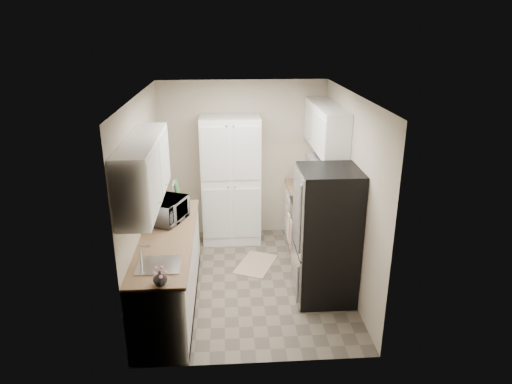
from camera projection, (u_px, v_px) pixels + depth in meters
ground at (249, 281)px, 6.20m from camera, size 3.20×3.20×0.00m
room_shell at (246, 167)px, 5.63m from camera, size 2.64×3.24×2.52m
pantry_cabinet at (231, 181)px, 7.07m from camera, size 0.90×0.55×2.00m
base_cabinet_left at (170, 271)px, 5.58m from camera, size 0.60×2.30×0.88m
countertop_left at (167, 237)px, 5.42m from camera, size 0.63×2.33×0.04m
base_cabinet_right at (307, 215)px, 7.22m from camera, size 0.60×0.80×0.88m
countertop_right at (308, 188)px, 7.06m from camera, size 0.63×0.83×0.04m
electric_range at (316, 235)px, 6.46m from camera, size 0.71×0.78×1.13m
refrigerator at (326, 235)px, 5.58m from camera, size 0.70×0.72×1.70m
microwave at (168, 210)px, 5.77m from camera, size 0.53×0.63×0.29m
wine_bottle at (165, 200)px, 6.07m from camera, size 0.08×0.08×0.33m
flower_vase at (160, 278)px, 4.38m from camera, size 0.14×0.14×0.14m
cutting_board at (178, 192)px, 6.34m from camera, size 0.03×0.26×0.33m
toaster_oven at (307, 179)px, 7.06m from camera, size 0.34×0.41×0.22m
fruit_basket at (305, 168)px, 7.01m from camera, size 0.33×0.33×0.11m
kitchen_mat at (256, 264)px, 6.62m from camera, size 0.70×0.84×0.01m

